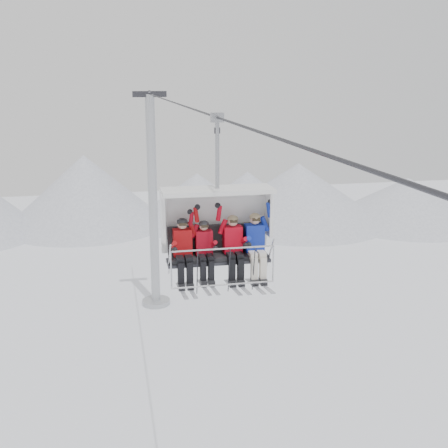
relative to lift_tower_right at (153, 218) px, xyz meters
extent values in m
cone|color=silver|center=(-5.00, 22.00, -2.28)|extent=(16.00, 16.00, 7.00)
cone|color=silver|center=(6.00, 21.00, -3.28)|extent=(14.00, 14.00, 5.00)
cone|color=silver|center=(16.00, 19.00, -2.78)|extent=(18.00, 18.00, 6.00)
cone|color=silver|center=(27.00, 17.00, -3.53)|extent=(16.00, 16.00, 4.50)
cone|color=silver|center=(12.00, 24.00, -3.53)|extent=(12.00, 12.00, 4.50)
cylinder|color=#A5A8AD|center=(0.00, 0.00, 0.87)|extent=(0.56, 0.56, 13.30)
cylinder|color=#A5A8AD|center=(0.00, 0.00, -5.63)|extent=(1.80, 1.80, 0.30)
cube|color=#2D2D32|center=(0.00, 0.00, 7.52)|extent=(2.00, 0.35, 0.35)
cylinder|color=#2D2D32|center=(0.00, -22.00, 7.52)|extent=(0.06, 50.00, 0.06)
cube|color=black|center=(0.00, -21.31, 4.17)|extent=(2.41, 0.55, 0.10)
cube|color=black|center=(0.00, -21.05, 4.57)|extent=(2.41, 0.10, 0.70)
cube|color=#2D2D32|center=(0.00, -21.31, 4.08)|extent=(2.51, 0.60, 0.08)
cube|color=white|center=(0.00, -20.83, 5.01)|extent=(2.68, 0.10, 1.60)
cube|color=white|center=(0.00, -21.23, 5.81)|extent=(2.68, 0.90, 0.10)
cylinder|color=silver|center=(0.00, -21.86, 4.54)|extent=(2.45, 0.04, 0.04)
cylinder|color=silver|center=(0.00, -21.93, 3.67)|extent=(2.45, 0.04, 0.04)
cylinder|color=#95979D|center=(0.00, -21.21, 6.66)|extent=(0.10, 0.10, 1.71)
cube|color=#95979D|center=(0.00, -21.21, 7.52)|extent=(0.30, 0.18, 0.22)
cube|color=#A70B0F|center=(-0.87, -21.27, 4.58)|extent=(0.44, 0.29, 0.65)
sphere|color=tan|center=(-0.87, -21.31, 5.04)|extent=(0.24, 0.24, 0.24)
cube|color=black|center=(-0.98, -21.71, 3.96)|extent=(0.15, 0.15, 0.53)
cube|color=black|center=(-0.77, -21.71, 3.96)|extent=(0.15, 0.15, 0.53)
cube|color=#B5B7BF|center=(-0.98, -21.81, 3.55)|extent=(0.10, 1.69, 0.26)
cube|color=#B5B7BF|center=(-0.77, -21.81, 3.55)|extent=(0.10, 1.69, 0.26)
cube|color=#A50818|center=(-0.35, -21.27, 4.55)|extent=(0.40, 0.27, 0.60)
sphere|color=tan|center=(-0.35, -21.31, 4.97)|extent=(0.22, 0.22, 0.22)
cube|color=black|center=(-0.45, -21.71, 3.98)|extent=(0.13, 0.15, 0.48)
cube|color=black|center=(-0.25, -21.71, 3.98)|extent=(0.13, 0.15, 0.48)
cube|color=#B5B7BF|center=(-0.45, -21.81, 3.60)|extent=(0.09, 1.69, 0.26)
cube|color=#B5B7BF|center=(-0.25, -21.81, 3.60)|extent=(0.09, 1.69, 0.26)
cube|color=red|center=(0.36, -21.27, 4.58)|extent=(0.45, 0.30, 0.66)
sphere|color=tan|center=(0.36, -21.31, 5.05)|extent=(0.25, 0.25, 0.25)
cube|color=black|center=(0.25, -21.71, 3.95)|extent=(0.15, 0.15, 0.53)
cube|color=black|center=(0.47, -21.71, 3.95)|extent=(0.15, 0.15, 0.53)
cube|color=#B5B7BF|center=(0.25, -21.81, 3.55)|extent=(0.10, 1.69, 0.26)
cube|color=#B5B7BF|center=(0.47, -21.81, 3.55)|extent=(0.10, 1.69, 0.26)
cube|color=#152CAC|center=(0.91, -21.27, 4.59)|extent=(0.46, 0.31, 0.68)
sphere|color=tan|center=(0.91, -21.31, 5.07)|extent=(0.25, 0.25, 0.25)
cube|color=silver|center=(0.80, -21.71, 3.95)|extent=(0.15, 0.15, 0.55)
cube|color=silver|center=(1.02, -21.71, 3.95)|extent=(0.15, 0.15, 0.55)
cube|color=#B5B7BF|center=(0.80, -21.81, 3.53)|extent=(0.10, 1.69, 0.26)
cube|color=#B5B7BF|center=(1.02, -21.81, 3.53)|extent=(0.10, 1.69, 0.26)
camera|label=1|loc=(-2.48, -34.14, 8.38)|focal=45.00mm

